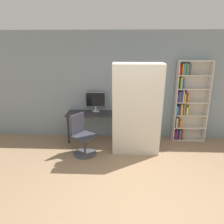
{
  "coord_description": "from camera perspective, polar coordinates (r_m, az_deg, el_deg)",
  "views": [
    {
      "loc": [
        -0.29,
        -2.74,
        2.35
      ],
      "look_at": [
        -0.49,
        1.49,
        1.05
      ],
      "focal_mm": 35.0,
      "sensor_mm": 36.0,
      "label": 1
    }
  ],
  "objects": [
    {
      "name": "mattress_far",
      "position": [
        4.79,
        6.46,
        0.7
      ],
      "size": [
        1.03,
        0.29,
        2.02
      ],
      "color": "beige",
      "rests_on": "ground"
    },
    {
      "name": "mattress_near",
      "position": [
        4.61,
        6.61,
        0.04
      ],
      "size": [
        1.03,
        0.36,
        2.02
      ],
      "color": "beige",
      "rests_on": "ground"
    },
    {
      "name": "office_chair",
      "position": [
        4.91,
        -7.65,
        -6.89
      ],
      "size": [
        0.61,
        0.61,
        0.91
      ],
      "color": "#4C4C51",
      "rests_on": "ground"
    },
    {
      "name": "desk",
      "position": [
        5.5,
        -4.93,
        -1.31
      ],
      "size": [
        1.31,
        0.55,
        0.73
      ],
      "color": "#2D2D33",
      "rests_on": "ground"
    },
    {
      "name": "ground_plane",
      "position": [
        3.62,
        7.19,
        -23.56
      ],
      "size": [
        16.0,
        16.0,
        0.0
      ],
      "primitive_type": "plane",
      "color": "#937556"
    },
    {
      "name": "wall_back",
      "position": [
        5.57,
        5.64,
        6.65
      ],
      "size": [
        8.0,
        0.06,
        2.7
      ],
      "color": "gray",
      "rests_on": "ground"
    },
    {
      "name": "bookshelf",
      "position": [
        5.74,
        18.97,
        2.59
      ],
      "size": [
        0.8,
        0.27,
        2.01
      ],
      "color": "beige",
      "rests_on": "ground"
    },
    {
      "name": "monitor",
      "position": [
        5.54,
        -4.31,
        2.99
      ],
      "size": [
        0.5,
        0.19,
        0.5
      ],
      "color": "#B7B7BC",
      "rests_on": "desk"
    }
  ]
}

